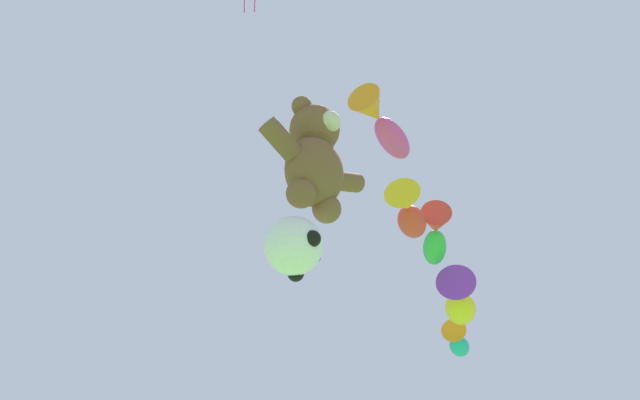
{
  "coord_description": "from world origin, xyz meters",
  "views": [
    {
      "loc": [
        -6.13,
        -1.63,
        1.72
      ],
      "look_at": [
        0.5,
        4.97,
        8.78
      ],
      "focal_mm": 35.0,
      "sensor_mm": 36.0,
      "label": 1
    }
  ],
  "objects_px": {
    "fish_kite_crimson": "(408,212)",
    "fish_kite_teal": "(457,340)",
    "teddy_bear_kite": "(315,158)",
    "fish_kite_goldfin": "(459,299)",
    "fish_kite_magenta": "(382,124)",
    "fish_kite_emerald": "(435,235)",
    "soccer_ball_kite": "(294,246)"
  },
  "relations": [
    {
      "from": "fish_kite_crimson",
      "to": "fish_kite_teal",
      "type": "height_order",
      "value": "fish_kite_crimson"
    },
    {
      "from": "fish_kite_goldfin",
      "to": "fish_kite_teal",
      "type": "xyz_separation_m",
      "value": [
        2.15,
        1.56,
        -0.07
      ]
    },
    {
      "from": "fish_kite_crimson",
      "to": "fish_kite_emerald",
      "type": "distance_m",
      "value": 1.91
    },
    {
      "from": "fish_kite_goldfin",
      "to": "fish_kite_teal",
      "type": "distance_m",
      "value": 2.66
    },
    {
      "from": "fish_kite_teal",
      "to": "soccer_ball_kite",
      "type": "bearing_deg",
      "value": -159.6
    },
    {
      "from": "teddy_bear_kite",
      "to": "fish_kite_magenta",
      "type": "xyz_separation_m",
      "value": [
        1.98,
        -0.02,
        2.15
      ]
    },
    {
      "from": "teddy_bear_kite",
      "to": "fish_kite_goldfin",
      "type": "distance_m",
      "value": 8.83
    },
    {
      "from": "teddy_bear_kite",
      "to": "fish_kite_goldfin",
      "type": "height_order",
      "value": "fish_kite_goldfin"
    },
    {
      "from": "fish_kite_crimson",
      "to": "fish_kite_emerald",
      "type": "xyz_separation_m",
      "value": [
        1.8,
        0.5,
        0.41
      ]
    },
    {
      "from": "teddy_bear_kite",
      "to": "fish_kite_goldfin",
      "type": "relative_size",
      "value": 0.94
    },
    {
      "from": "fish_kite_magenta",
      "to": "fish_kite_goldfin",
      "type": "distance_m",
      "value": 6.91
    },
    {
      "from": "fish_kite_goldfin",
      "to": "fish_kite_teal",
      "type": "height_order",
      "value": "fish_kite_goldfin"
    },
    {
      "from": "fish_kite_crimson",
      "to": "fish_kite_emerald",
      "type": "relative_size",
      "value": 0.83
    },
    {
      "from": "fish_kite_crimson",
      "to": "fish_kite_magenta",
      "type": "bearing_deg",
      "value": -153.4
    },
    {
      "from": "fish_kite_crimson",
      "to": "fish_kite_teal",
      "type": "bearing_deg",
      "value": 25.83
    },
    {
      "from": "fish_kite_magenta",
      "to": "fish_kite_crimson",
      "type": "height_order",
      "value": "fish_kite_magenta"
    },
    {
      "from": "teddy_bear_kite",
      "to": "fish_kite_emerald",
      "type": "height_order",
      "value": "fish_kite_emerald"
    },
    {
      "from": "soccer_ball_kite",
      "to": "fish_kite_goldfin",
      "type": "height_order",
      "value": "fish_kite_goldfin"
    },
    {
      "from": "soccer_ball_kite",
      "to": "fish_kite_magenta",
      "type": "height_order",
      "value": "fish_kite_magenta"
    },
    {
      "from": "soccer_ball_kite",
      "to": "fish_kite_crimson",
      "type": "bearing_deg",
      "value": 12.09
    },
    {
      "from": "fish_kite_magenta",
      "to": "fish_kite_emerald",
      "type": "xyz_separation_m",
      "value": [
        3.99,
        1.6,
        -0.19
      ]
    },
    {
      "from": "soccer_ball_kite",
      "to": "fish_kite_crimson",
      "type": "distance_m",
      "value": 5.75
    },
    {
      "from": "fish_kite_crimson",
      "to": "teddy_bear_kite",
      "type": "bearing_deg",
      "value": -165.5
    },
    {
      "from": "soccer_ball_kite",
      "to": "fish_kite_magenta",
      "type": "distance_m",
      "value": 4.66
    },
    {
      "from": "soccer_ball_kite",
      "to": "fish_kite_emerald",
      "type": "height_order",
      "value": "fish_kite_emerald"
    },
    {
      "from": "fish_kite_crimson",
      "to": "fish_kite_teal",
      "type": "xyz_separation_m",
      "value": [
        6.31,
        3.05,
        -0.26
      ]
    },
    {
      "from": "soccer_ball_kite",
      "to": "fish_kite_teal",
      "type": "bearing_deg",
      "value": 20.4
    },
    {
      "from": "soccer_ball_kite",
      "to": "fish_kite_crimson",
      "type": "xyz_separation_m",
      "value": [
        4.49,
        0.96,
        3.46
      ]
    },
    {
      "from": "fish_kite_teal",
      "to": "fish_kite_emerald",
      "type": "bearing_deg",
      "value": -150.45
    },
    {
      "from": "fish_kite_magenta",
      "to": "fish_kite_emerald",
      "type": "relative_size",
      "value": 0.95
    },
    {
      "from": "fish_kite_emerald",
      "to": "fish_kite_goldfin",
      "type": "bearing_deg",
      "value": 22.88
    },
    {
      "from": "teddy_bear_kite",
      "to": "fish_kite_emerald",
      "type": "distance_m",
      "value": 6.48
    }
  ]
}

